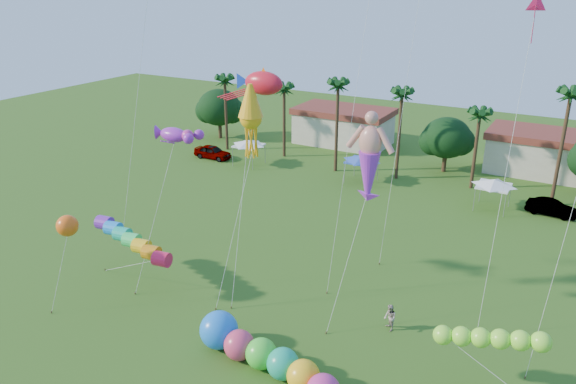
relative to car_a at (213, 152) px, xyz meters
The scene contains 16 objects.
tree_line 30.18m from the car_a, 15.74° to the left, with size 69.46×8.91×11.00m.
buildings_row 26.35m from the car_a, 32.49° to the left, with size 35.00×7.00×4.00m.
tent_row 19.39m from the car_a, ahead, with size 31.00×4.00×0.60m.
car_a is the anchor object (origin of this frame).
car_b 38.53m from the car_a, ahead, with size 1.56×4.48×1.48m, color #4C4C54.
spectator_b 39.47m from the car_a, 36.97° to the right, with size 0.87×0.67×1.78m, color #A29187.
caterpillar_inflatable 41.34m from the car_a, 48.94° to the right, with size 11.49×4.34×2.35m.
blue_ball 38.04m from the car_a, 53.05° to the right, with size 1.73×1.73×1.73m, color blue.
rainbow_tube 31.25m from the car_a, 62.60° to the right, with size 8.53×1.42×3.49m.
green_worm 44.75m from the car_a, 37.24° to the right, with size 9.43×1.22×3.69m.
orange_ball_kite 33.68m from the car_a, 69.57° to the right, with size 1.54×2.69×6.55m.
merman_kite 37.32m from the car_a, 37.07° to the right, with size 2.61×5.39×13.03m.
fish_kite 33.86m from the car_a, 46.07° to the right, with size 4.36×5.75×15.52m.
squid_kite 34.33m from the car_a, 48.11° to the right, with size 2.15×4.48×14.99m.
lobster_kite 30.83m from the car_a, 57.74° to the right, with size 4.24×5.63×11.69m.
delta_kite_red 45.13m from the car_a, 26.62° to the right, with size 1.28×3.56×20.35m.
Camera 1 is at (15.49, -17.50, 21.19)m, focal length 35.00 mm.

